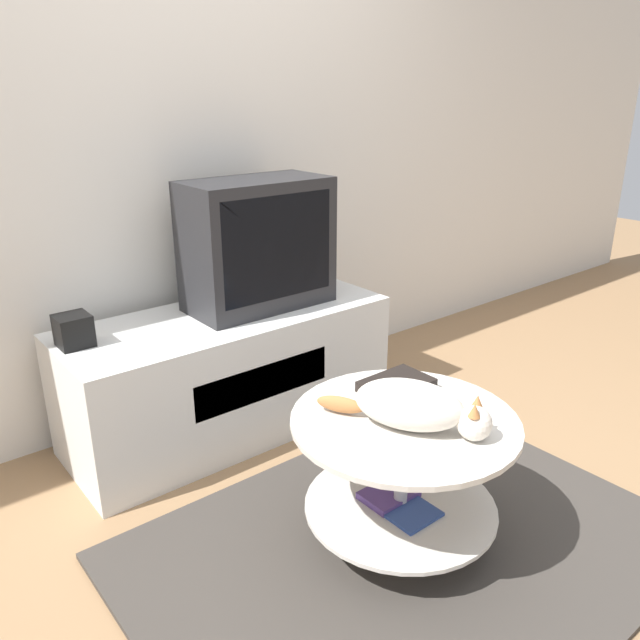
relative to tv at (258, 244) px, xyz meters
The scene contains 9 objects.
ground_plane 1.34m from the tv, 98.50° to the right, with size 12.00×12.00×0.00m, color #93704C.
wall_back 0.63m from the tv, 114.44° to the left, with size 8.00×0.05×2.60m.
rug 1.33m from the tv, 98.50° to the right, with size 1.71×1.28×0.02m.
tv_stand 0.57m from the tv, behind, with size 1.39×0.54×0.53m.
tv is the anchor object (origin of this frame).
speaker 0.81m from the tv, behind, with size 0.12×0.12×0.12m.
coffee_table 1.14m from the tv, 98.45° to the right, with size 0.71×0.71×0.45m.
dvd_box 0.92m from the tv, 92.23° to the right, with size 0.23×0.16×0.04m.
cat 1.12m from the tv, 99.13° to the right, with size 0.32×0.48×0.15m.
Camera 1 is at (-1.26, -1.11, 1.42)m, focal length 35.00 mm.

